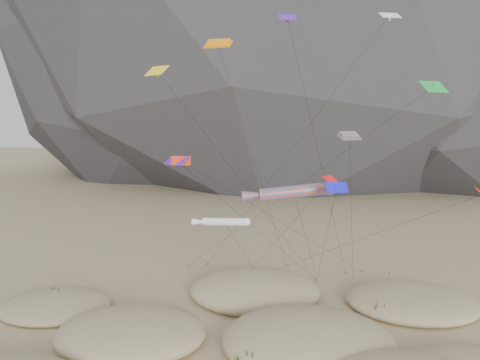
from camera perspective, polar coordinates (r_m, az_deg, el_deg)
name	(u,v)px	position (r m, az deg, el deg)	size (l,w,h in m)	color
dunes	(245,344)	(40.72, 0.63, -19.36)	(48.43, 34.16, 4.05)	#CCB789
dune_grass	(249,347)	(39.99, 1.08, -19.73)	(43.24, 29.66, 1.57)	black
kite_stakes	(291,271)	(59.73, 6.25, -11.00)	(25.40, 7.30, 0.30)	#3F2D1E
rainbow_tube_kite	(291,192)	(42.92, 6.22, -1.47)	(8.60, 13.75, 13.41)	#DD4717
white_tube_kite	(222,222)	(45.37, -2.20, -5.12)	(5.96, 14.30, 9.81)	white
orange_parafoil	(219,46)	(51.32, -2.59, 15.99)	(9.46, 7.47, 27.48)	orange
multi_parafoil	(349,138)	(45.32, 13.20, 5.02)	(3.60, 11.01, 17.94)	red
delta_kites	(319,128)	(44.07, 9.57, 6.33)	(29.48, 20.72, 29.34)	#F13816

